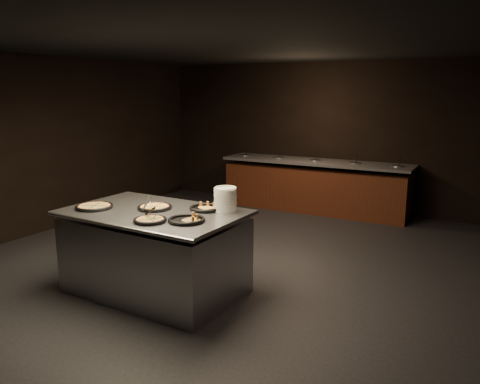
{
  "coord_description": "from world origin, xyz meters",
  "views": [
    {
      "loc": [
        3.07,
        -5.04,
        2.29
      ],
      "look_at": [
        0.13,
        0.3,
        1.0
      ],
      "focal_mm": 35.0,
      "sensor_mm": 36.0,
      "label": 1
    }
  ],
  "objects": [
    {
      "name": "salad_bar",
      "position": [
        0.0,
        3.56,
        0.44
      ],
      "size": [
        3.7,
        0.83,
        1.18
      ],
      "color": "#532813",
      "rests_on": "ground"
    },
    {
      "name": "pan_cheese_slices_b",
      "position": [
        -0.02,
        -1.38,
        0.99
      ],
      "size": [
        0.35,
        0.35,
        0.04
      ],
      "rotation": [
        0.0,
        0.0,
        2.63
      ],
      "color": "black",
      "rests_on": "serving_counter"
    },
    {
      "name": "serving_counter",
      "position": [
        -0.29,
        -1.0,
        0.46
      ],
      "size": [
        2.07,
        1.36,
        0.98
      ],
      "rotation": [
        0.0,
        0.0,
        -0.03
      ],
      "color": "#B7B9BF",
      "rests_on": "ground"
    },
    {
      "name": "pan_veggie_slices",
      "position": [
        0.31,
        -1.19,
        0.99
      ],
      "size": [
        0.39,
        0.39,
        0.04
      ],
      "rotation": [
        0.0,
        0.0,
        -0.31
      ],
      "color": "black",
      "rests_on": "serving_counter"
    },
    {
      "name": "pan_cheese_slices_a",
      "position": [
        0.21,
        -0.67,
        0.99
      ],
      "size": [
        0.37,
        0.37,
        0.04
      ],
      "rotation": [
        0.0,
        0.0,
        0.97
      ],
      "color": "black",
      "rests_on": "serving_counter"
    },
    {
      "name": "plate_stack",
      "position": [
        0.43,
        -0.6,
        1.11
      ],
      "size": [
        0.25,
        0.25,
        0.27
      ],
      "primitive_type": "cylinder",
      "color": "white",
      "rests_on": "serving_counter"
    },
    {
      "name": "server_left",
      "position": [
        -0.35,
        -1.02,
        1.05
      ],
      "size": [
        0.15,
        0.31,
        0.15
      ],
      "rotation": [
        0.0,
        0.0,
        1.95
      ],
      "color": "#B7B9BF",
      "rests_on": "serving_counter"
    },
    {
      "name": "pan_cheese_whole",
      "position": [
        -0.34,
        -0.91,
        0.99
      ],
      "size": [
        0.4,
        0.4,
        0.04
      ],
      "rotation": [
        0.0,
        0.0,
        0.16
      ],
      "color": "black",
      "rests_on": "serving_counter"
    },
    {
      "name": "server_right",
      "position": [
        -0.02,
        -1.32,
        1.05
      ],
      "size": [
        0.31,
        0.14,
        0.15
      ],
      "rotation": [
        0.0,
        0.0,
        -0.28
      ],
      "color": "#B7B9BF",
      "rests_on": "serving_counter"
    },
    {
      "name": "room",
      "position": [
        0.0,
        0.0,
        1.45
      ],
      "size": [
        7.02,
        8.02,
        2.92
      ],
      "color": "black",
      "rests_on": "ground"
    },
    {
      "name": "pan_veggie_whole",
      "position": [
        -0.97,
        -1.23,
        0.99
      ],
      "size": [
        0.43,
        0.43,
        0.04
      ],
      "rotation": [
        0.0,
        0.0,
        0.38
      ],
      "color": "black",
      "rests_on": "serving_counter"
    }
  ]
}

